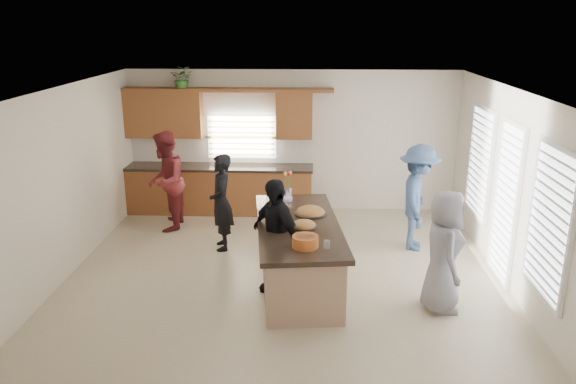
{
  "coord_description": "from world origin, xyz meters",
  "views": [
    {
      "loc": [
        0.41,
        -7.96,
        3.72
      ],
      "look_at": [
        0.04,
        0.37,
        1.15
      ],
      "focal_mm": 35.0,
      "sensor_mm": 36.0,
      "label": 1
    }
  ],
  "objects_px": {
    "island": "(298,255)",
    "woman_left_mid": "(166,181)",
    "salad_bowl": "(305,241)",
    "woman_left_back": "(221,202)",
    "woman_right_front": "(443,251)",
    "woman_left_front": "(275,237)",
    "woman_right_back": "(418,198)"
  },
  "relations": [
    {
      "from": "woman_left_back",
      "to": "woman_left_front",
      "type": "bearing_deg",
      "value": 19.62
    },
    {
      "from": "woman_left_mid",
      "to": "woman_right_front",
      "type": "relative_size",
      "value": 1.11
    },
    {
      "from": "island",
      "to": "woman_right_back",
      "type": "relative_size",
      "value": 1.57
    },
    {
      "from": "island",
      "to": "woman_right_back",
      "type": "bearing_deg",
      "value": 30.01
    },
    {
      "from": "salad_bowl",
      "to": "woman_right_front",
      "type": "xyz_separation_m",
      "value": [
        1.8,
        0.24,
        -0.21
      ]
    },
    {
      "from": "woman_left_back",
      "to": "woman_right_back",
      "type": "distance_m",
      "value": 3.26
    },
    {
      "from": "island",
      "to": "woman_left_mid",
      "type": "distance_m",
      "value": 3.32
    },
    {
      "from": "island",
      "to": "salad_bowl",
      "type": "bearing_deg",
      "value": -89.11
    },
    {
      "from": "woman_left_back",
      "to": "woman_right_front",
      "type": "height_order",
      "value": "woman_right_front"
    },
    {
      "from": "woman_left_mid",
      "to": "woman_right_back",
      "type": "height_order",
      "value": "woman_left_mid"
    },
    {
      "from": "woman_left_back",
      "to": "woman_left_mid",
      "type": "bearing_deg",
      "value": -140.33
    },
    {
      "from": "salad_bowl",
      "to": "woman_left_front",
      "type": "xyz_separation_m",
      "value": [
        -0.43,
        0.62,
        -0.2
      ]
    },
    {
      "from": "woman_left_back",
      "to": "woman_right_front",
      "type": "xyz_separation_m",
      "value": [
        3.23,
        -1.94,
        0.01
      ]
    },
    {
      "from": "woman_left_mid",
      "to": "woman_right_back",
      "type": "xyz_separation_m",
      "value": [
        4.42,
        -0.73,
        -0.02
      ]
    },
    {
      "from": "woman_left_back",
      "to": "island",
      "type": "bearing_deg",
      "value": 32.2
    },
    {
      "from": "woman_left_mid",
      "to": "woman_right_back",
      "type": "relative_size",
      "value": 1.02
    },
    {
      "from": "salad_bowl",
      "to": "woman_right_front",
      "type": "distance_m",
      "value": 1.83
    },
    {
      "from": "woman_left_front",
      "to": "woman_right_front",
      "type": "distance_m",
      "value": 2.26
    },
    {
      "from": "island",
      "to": "woman_left_front",
      "type": "bearing_deg",
      "value": -146.66
    },
    {
      "from": "salad_bowl",
      "to": "woman_left_back",
      "type": "distance_m",
      "value": 2.61
    },
    {
      "from": "island",
      "to": "woman_left_mid",
      "type": "bearing_deg",
      "value": 132.07
    },
    {
      "from": "woman_left_back",
      "to": "woman_left_mid",
      "type": "height_order",
      "value": "woman_left_mid"
    },
    {
      "from": "woman_left_front",
      "to": "woman_right_back",
      "type": "xyz_separation_m",
      "value": [
        2.26,
        1.71,
        0.06
      ]
    },
    {
      "from": "island",
      "to": "woman_left_mid",
      "type": "xyz_separation_m",
      "value": [
        -2.46,
        2.17,
        0.46
      ]
    },
    {
      "from": "woman_right_front",
      "to": "island",
      "type": "bearing_deg",
      "value": 69.98
    },
    {
      "from": "woman_left_mid",
      "to": "woman_left_back",
      "type": "bearing_deg",
      "value": 49.93
    },
    {
      "from": "woman_left_front",
      "to": "woman_left_back",
      "type": "bearing_deg",
      "value": 172.6
    },
    {
      "from": "woman_left_front",
      "to": "woman_right_front",
      "type": "bearing_deg",
      "value": 40.08
    },
    {
      "from": "woman_left_back",
      "to": "woman_right_front",
      "type": "relative_size",
      "value": 0.98
    },
    {
      "from": "woman_left_front",
      "to": "woman_right_back",
      "type": "bearing_deg",
      "value": 86.88
    },
    {
      "from": "woman_right_back",
      "to": "woman_right_front",
      "type": "relative_size",
      "value": 1.08
    },
    {
      "from": "woman_right_front",
      "to": "woman_right_back",
      "type": "bearing_deg",
      "value": -2.4
    }
  ]
}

